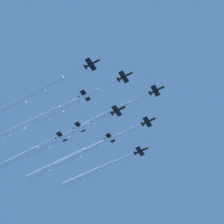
# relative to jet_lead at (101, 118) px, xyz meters

# --- Properties ---
(jet_lead) EXTENTS (53.49, 29.26, 4.52)m
(jet_lead) POSITION_rel_jet_lead_xyz_m (0.00, 0.00, 0.00)
(jet_lead) COLOR black
(jet_port_inner) EXTENTS (60.44, 32.65, 4.42)m
(jet_port_inner) POSITION_rel_jet_lead_xyz_m (8.82, -20.42, -0.31)
(jet_port_inner) COLOR black
(jet_starboard_inner) EXTENTS (53.43, 29.67, 4.49)m
(jet_starboard_inner) POSITION_rel_jet_lead_xyz_m (16.80, 7.89, 0.73)
(jet_starboard_inner) COLOR black
(jet_port_mid) EXTENTS (60.38, 33.02, 4.46)m
(jet_port_mid) POSITION_rel_jet_lead_xyz_m (25.61, -12.51, -2.24)
(jet_port_mid) COLOR black
(jet_starboard_mid) EXTENTS (53.42, 28.51, 4.43)m
(jet_starboard_mid) POSITION_rel_jet_lead_xyz_m (8.51, -35.91, -1.12)
(jet_starboard_mid) COLOR black
(jet_port_outer) EXTENTS (56.73, 30.63, 4.49)m
(jet_port_outer) POSITION_rel_jet_lead_xyz_m (35.79, 15.44, -1.58)
(jet_port_outer) COLOR black
(jet_starboard_outer) EXTENTS (57.97, 31.79, 4.51)m
(jet_starboard_outer) POSITION_rel_jet_lead_xyz_m (28.30, -29.93, 1.19)
(jet_starboard_outer) COLOR black
(jet_trail_port) EXTENTS (55.55, 29.08, 4.51)m
(jet_trail_port) POSITION_rel_jet_lead_xyz_m (39.28, -1.74, 1.37)
(jet_trail_port) COLOR black
(jet_trail_starboard) EXTENTS (53.00, 29.39, 4.45)m
(jet_trail_starboard) POSITION_rel_jet_lead_xyz_m (41.90, -20.18, 0.02)
(jet_trail_starboard) COLOR black
(jet_tail_end) EXTENTS (54.02, 29.36, 4.47)m
(jet_tail_end) POSITION_rel_jet_lead_xyz_m (53.11, -25.18, -1.42)
(jet_tail_end) COLOR black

